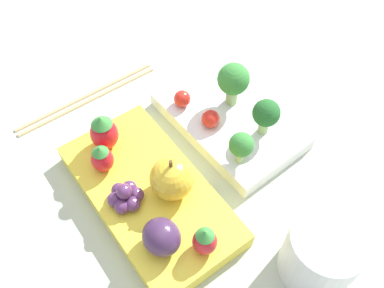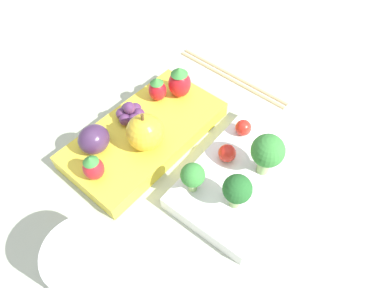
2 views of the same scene
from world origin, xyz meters
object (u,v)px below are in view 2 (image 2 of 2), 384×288
object	(u,v)px
grape_cluster	(130,113)
chopsticks_pair	(232,76)
strawberry_0	(93,167)
broccoli_floret_1	(268,152)
apple	(145,132)
bento_box_savoury	(243,176)
plum	(94,139)
cherry_tomato_0	(227,153)
drinking_cup	(90,265)
strawberry_1	(180,82)
cherry_tomato_1	(243,128)
strawberry_2	(157,89)
broccoli_floret_0	(237,190)
bento_box_fruit	(145,134)
broccoli_floret_2	(193,176)

from	to	relation	value
grape_cluster	chopsticks_pair	size ratio (longest dim) A/B	0.20
strawberry_0	chopsticks_pair	size ratio (longest dim) A/B	0.19
broccoli_floret_1	apple	world-z (taller)	broccoli_floret_1
bento_box_savoury	plum	world-z (taller)	plum
bento_box_savoury	plum	xyz separation A→B (m)	(0.07, -0.18, 0.03)
broccoli_floret_1	cherry_tomato_0	distance (m)	0.06
apple	grape_cluster	size ratio (longest dim) A/B	1.41
drinking_cup	grape_cluster	bearing A→B (deg)	-152.85
strawberry_1	grape_cluster	distance (m)	0.09
cherry_tomato_1	strawberry_2	world-z (taller)	strawberry_2
broccoli_floret_1	strawberry_2	bearing A→B (deg)	-99.89
broccoli_floret_1	broccoli_floret_0	bearing A→B (deg)	-7.61
plum	drinking_cup	bearing A→B (deg)	39.89
plum	drinking_cup	size ratio (longest dim) A/B	0.55
cherry_tomato_0	grape_cluster	xyz separation A→B (m)	(0.01, -0.15, 0.00)
cherry_tomato_0	strawberry_2	bearing A→B (deg)	-106.28
cherry_tomato_1	plum	xyz separation A→B (m)	(0.13, -0.15, 0.01)
chopsticks_pair	cherry_tomato_1	bearing A→B (deg)	33.42
apple	strawberry_0	bearing A→B (deg)	-17.84
bento_box_savoury	cherry_tomato_0	xyz separation A→B (m)	(-0.01, -0.03, 0.02)
grape_cluster	bento_box_savoury	bearing A→B (deg)	91.86
broccoli_floret_1	apple	bearing A→B (deg)	-72.90
cherry_tomato_1	apple	size ratio (longest dim) A/B	0.38
bento_box_fruit	drinking_cup	world-z (taller)	drinking_cup
broccoli_floret_1	strawberry_0	distance (m)	0.21
broccoli_floret_2	chopsticks_pair	bearing A→B (deg)	-164.41
broccoli_floret_0	strawberry_0	world-z (taller)	broccoli_floret_0
bento_box_savoury	strawberry_0	world-z (taller)	strawberry_0
broccoli_floret_1	broccoli_floret_2	distance (m)	0.09
strawberry_1	strawberry_2	world-z (taller)	strawberry_1
strawberry_1	drinking_cup	bearing A→B (deg)	13.58
bento_box_savoury	bento_box_fruit	size ratio (longest dim) A/B	0.83
plum	chopsticks_pair	world-z (taller)	plum
bento_box_fruit	plum	distance (m)	0.08
broccoli_floret_0	chopsticks_pair	xyz separation A→B (m)	(-0.22, -0.12, -0.05)
cherry_tomato_1	apple	bearing A→B (deg)	-48.52
plum	grape_cluster	distance (m)	0.07
broccoli_floret_1	strawberry_2	size ratio (longest dim) A/B	1.57
bento_box_savoury	cherry_tomato_0	size ratio (longest dim) A/B	8.64
cherry_tomato_0	strawberry_1	bearing A→B (deg)	-119.41
grape_cluster	chopsticks_pair	bearing A→B (deg)	158.27
strawberry_0	strawberry_1	distance (m)	0.18
strawberry_1	chopsticks_pair	size ratio (longest dim) A/B	0.24
strawberry_1	drinking_cup	world-z (taller)	same
broccoli_floret_2	plum	xyz separation A→B (m)	(0.02, -0.14, -0.01)
broccoli_floret_2	cherry_tomato_0	world-z (taller)	broccoli_floret_2
strawberry_1	plum	world-z (taller)	strawberry_1
cherry_tomato_0	drinking_cup	bearing A→B (deg)	-14.01
broccoli_floret_1	apple	xyz separation A→B (m)	(0.05, -0.15, -0.01)
grape_cluster	strawberry_0	bearing A→B (deg)	12.82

